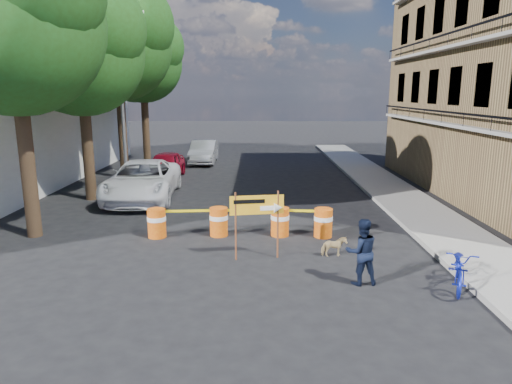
{
  "coord_description": "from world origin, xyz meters",
  "views": [
    {
      "loc": [
        0.16,
        -11.65,
        4.41
      ],
      "look_at": [
        0.13,
        2.54,
        1.3
      ],
      "focal_mm": 32.0,
      "sensor_mm": 36.0,
      "label": 1
    }
  ],
  "objects_px": {
    "barrel_mid_left": "(219,221)",
    "pedestrian": "(362,252)",
    "barrel_far_right": "(323,222)",
    "dog": "(334,247)",
    "sedan_silver": "(204,152)",
    "barrel_mid_right": "(280,221)",
    "detour_sign": "(264,210)",
    "barrel_far_left": "(157,222)",
    "sedan_red": "(165,165)",
    "bicycle": "(462,249)",
    "suv_white": "(143,180)"
  },
  "relations": [
    {
      "from": "barrel_far_right",
      "to": "suv_white",
      "type": "height_order",
      "value": "suv_white"
    },
    {
      "from": "suv_white",
      "to": "barrel_far_right",
      "type": "bearing_deg",
      "value": -39.58
    },
    {
      "from": "dog",
      "to": "sedan_red",
      "type": "bearing_deg",
      "value": 19.0
    },
    {
      "from": "pedestrian",
      "to": "suv_white",
      "type": "relative_size",
      "value": 0.27
    },
    {
      "from": "barrel_far_left",
      "to": "sedan_red",
      "type": "distance_m",
      "value": 10.13
    },
    {
      "from": "bicycle",
      "to": "suv_white",
      "type": "relative_size",
      "value": 0.33
    },
    {
      "from": "barrel_far_left",
      "to": "barrel_far_right",
      "type": "relative_size",
      "value": 1.0
    },
    {
      "from": "detour_sign",
      "to": "suv_white",
      "type": "height_order",
      "value": "detour_sign"
    },
    {
      "from": "bicycle",
      "to": "suv_white",
      "type": "bearing_deg",
      "value": 158.09
    },
    {
      "from": "barrel_mid_right",
      "to": "suv_white",
      "type": "relative_size",
      "value": 0.16
    },
    {
      "from": "suv_white",
      "to": "barrel_mid_right",
      "type": "bearing_deg",
      "value": -45.04
    },
    {
      "from": "barrel_mid_left",
      "to": "pedestrian",
      "type": "distance_m",
      "value": 5.17
    },
    {
      "from": "bicycle",
      "to": "suv_white",
      "type": "xyz_separation_m",
      "value": [
        -9.44,
        8.92,
        -0.14
      ]
    },
    {
      "from": "barrel_far_right",
      "to": "pedestrian",
      "type": "xyz_separation_m",
      "value": [
        0.37,
        -3.57,
        0.32
      ]
    },
    {
      "from": "dog",
      "to": "pedestrian",
      "type": "bearing_deg",
      "value": 178.81
    },
    {
      "from": "barrel_far_left",
      "to": "dog",
      "type": "height_order",
      "value": "barrel_far_left"
    },
    {
      "from": "barrel_far_left",
      "to": "barrel_mid_left",
      "type": "height_order",
      "value": "same"
    },
    {
      "from": "barrel_far_left",
      "to": "barrel_far_right",
      "type": "distance_m",
      "value": 5.16
    },
    {
      "from": "pedestrian",
      "to": "dog",
      "type": "height_order",
      "value": "pedestrian"
    },
    {
      "from": "detour_sign",
      "to": "suv_white",
      "type": "relative_size",
      "value": 0.32
    },
    {
      "from": "dog",
      "to": "suv_white",
      "type": "relative_size",
      "value": 0.12
    },
    {
      "from": "barrel_mid_left",
      "to": "sedan_silver",
      "type": "bearing_deg",
      "value": 98.27
    },
    {
      "from": "barrel_mid_left",
      "to": "detour_sign",
      "type": "bearing_deg",
      "value": -55.59
    },
    {
      "from": "barrel_mid_left",
      "to": "pedestrian",
      "type": "bearing_deg",
      "value": -45.37
    },
    {
      "from": "detour_sign",
      "to": "pedestrian",
      "type": "bearing_deg",
      "value": -45.44
    },
    {
      "from": "bicycle",
      "to": "sedan_red",
      "type": "relative_size",
      "value": 0.47
    },
    {
      "from": "barrel_far_left",
      "to": "dog",
      "type": "relative_size",
      "value": 1.34
    },
    {
      "from": "suv_white",
      "to": "barrel_mid_left",
      "type": "bearing_deg",
      "value": -57.11
    },
    {
      "from": "detour_sign",
      "to": "barrel_far_right",
      "type": "bearing_deg",
      "value": 36.54
    },
    {
      "from": "suv_white",
      "to": "sedan_silver",
      "type": "relative_size",
      "value": 1.33
    },
    {
      "from": "barrel_mid_right",
      "to": "detour_sign",
      "type": "relative_size",
      "value": 0.48
    },
    {
      "from": "barrel_far_left",
      "to": "sedan_red",
      "type": "height_order",
      "value": "sedan_red"
    },
    {
      "from": "barrel_far_left",
      "to": "detour_sign",
      "type": "relative_size",
      "value": 0.48
    },
    {
      "from": "detour_sign",
      "to": "pedestrian",
      "type": "xyz_separation_m",
      "value": [
        2.25,
        -1.66,
        -0.57
      ]
    },
    {
      "from": "detour_sign",
      "to": "sedan_silver",
      "type": "height_order",
      "value": "detour_sign"
    },
    {
      "from": "barrel_far_left",
      "to": "bicycle",
      "type": "bearing_deg",
      "value": -25.8
    },
    {
      "from": "barrel_far_right",
      "to": "barrel_mid_left",
      "type": "bearing_deg",
      "value": 178.08
    },
    {
      "from": "sedan_silver",
      "to": "barrel_mid_right",
      "type": "bearing_deg",
      "value": -74.78
    },
    {
      "from": "barrel_mid_left",
      "to": "suv_white",
      "type": "bearing_deg",
      "value": 125.69
    },
    {
      "from": "pedestrian",
      "to": "sedan_red",
      "type": "distance_m",
      "value": 15.31
    },
    {
      "from": "pedestrian",
      "to": "dog",
      "type": "bearing_deg",
      "value": -85.77
    },
    {
      "from": "barrel_far_left",
      "to": "pedestrian",
      "type": "xyz_separation_m",
      "value": [
        5.54,
        -3.52,
        0.32
      ]
    },
    {
      "from": "barrel_mid_right",
      "to": "pedestrian",
      "type": "height_order",
      "value": "pedestrian"
    },
    {
      "from": "barrel_mid_left",
      "to": "detour_sign",
      "type": "relative_size",
      "value": 0.48
    },
    {
      "from": "barrel_far_right",
      "to": "dog",
      "type": "relative_size",
      "value": 1.34
    },
    {
      "from": "detour_sign",
      "to": "bicycle",
      "type": "height_order",
      "value": "bicycle"
    },
    {
      "from": "barrel_far_right",
      "to": "barrel_far_left",
      "type": "bearing_deg",
      "value": -179.46
    },
    {
      "from": "sedan_red",
      "to": "dog",
      "type": "bearing_deg",
      "value": -57.61
    },
    {
      "from": "detour_sign",
      "to": "sedan_red",
      "type": "xyz_separation_m",
      "value": [
        -4.98,
        11.84,
        -0.68
      ]
    },
    {
      "from": "barrel_mid_left",
      "to": "barrel_far_right",
      "type": "bearing_deg",
      "value": -1.92
    }
  ]
}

